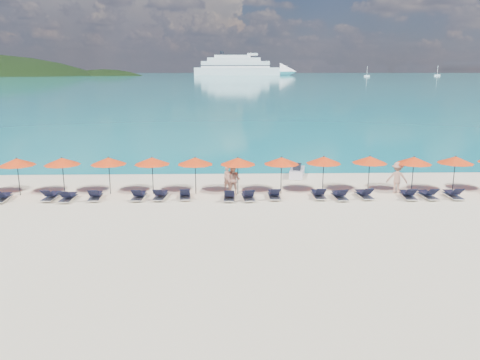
{
  "coord_description": "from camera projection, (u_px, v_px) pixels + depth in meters",
  "views": [
    {
      "loc": [
        -0.66,
        -22.68,
        7.28
      ],
      "look_at": [
        0.0,
        3.0,
        1.2
      ],
      "focal_mm": 35.0,
      "sensor_mm": 36.0,
      "label": 1
    }
  ],
  "objects": [
    {
      "name": "umbrella_10",
      "position": [
        414.0,
        160.0,
        27.8
      ],
      "size": [
        2.1,
        2.1,
        2.28
      ],
      "color": "black",
      "rests_on": "ground"
    },
    {
      "name": "lounger_16",
      "position": [
        428.0,
        195.0,
        27.03
      ],
      "size": [
        0.73,
        1.74,
        0.66
      ],
      "rotation": [
        0.0,
        0.0,
        0.07
      ],
      "color": "silver",
      "rests_on": "ground"
    },
    {
      "name": "lounger_8",
      "position": [
        185.0,
        195.0,
        26.99
      ],
      "size": [
        0.79,
        1.75,
        0.66
      ],
      "rotation": [
        0.0,
        0.0,
        0.1
      ],
      "color": "silver",
      "rests_on": "ground"
    },
    {
      "name": "lounger_17",
      "position": [
        453.0,
        194.0,
        27.09
      ],
      "size": [
        0.67,
        1.72,
        0.66
      ],
      "rotation": [
        0.0,
        0.0,
        -0.03
      ],
      "color": "silver",
      "rests_on": "ground"
    },
    {
      "name": "lounger_4",
      "position": [
        68.0,
        197.0,
        26.53
      ],
      "size": [
        0.64,
        1.71,
        0.66
      ],
      "rotation": [
        0.0,
        0.0,
        -0.01
      ],
      "color": "silver",
      "rests_on": "ground"
    },
    {
      "name": "lounger_12",
      "position": [
        319.0,
        194.0,
        27.11
      ],
      "size": [
        0.66,
        1.71,
        0.66
      ],
      "rotation": [
        0.0,
        0.0,
        0.02
      ],
      "color": "silver",
      "rests_on": "ground"
    },
    {
      "name": "umbrella_1",
      "position": [
        17.0,
        162.0,
        27.32
      ],
      "size": [
        2.1,
        2.1,
        2.28
      ],
      "color": "black",
      "rests_on": "ground"
    },
    {
      "name": "beachgoer_c",
      "position": [
        397.0,
        178.0,
        28.09
      ],
      "size": [
        1.33,
        0.91,
        1.89
      ],
      "primitive_type": "imported",
      "rotation": [
        0.0,
        0.0,
        2.83
      ],
      "color": "tan",
      "rests_on": "ground"
    },
    {
      "name": "lounger_7",
      "position": [
        161.0,
        195.0,
        26.91
      ],
      "size": [
        0.76,
        1.75,
        0.66
      ],
      "rotation": [
        0.0,
        0.0,
        -0.08
      ],
      "color": "silver",
      "rests_on": "ground"
    },
    {
      "name": "lounger_9",
      "position": [
        229.0,
        196.0,
        26.71
      ],
      "size": [
        0.66,
        1.71,
        0.66
      ],
      "rotation": [
        0.0,
        0.0,
        -0.02
      ],
      "color": "silver",
      "rests_on": "ground"
    },
    {
      "name": "lounger_15",
      "position": [
        408.0,
        195.0,
        27.01
      ],
      "size": [
        0.79,
        1.75,
        0.66
      ],
      "rotation": [
        0.0,
        0.0,
        -0.1
      ],
      "color": "silver",
      "rests_on": "ground"
    },
    {
      "name": "lounger_10",
      "position": [
        248.0,
        196.0,
        26.75
      ],
      "size": [
        0.75,
        1.74,
        0.66
      ],
      "rotation": [
        0.0,
        0.0,
        0.08
      ],
      "color": "silver",
      "rests_on": "ground"
    },
    {
      "name": "lounger_14",
      "position": [
        364.0,
        194.0,
        27.13
      ],
      "size": [
        0.77,
        1.75,
        0.66
      ],
      "rotation": [
        0.0,
        0.0,
        0.09
      ],
      "color": "silver",
      "rests_on": "ground"
    },
    {
      "name": "umbrella_8",
      "position": [
        324.0,
        160.0,
        27.89
      ],
      "size": [
        2.1,
        2.1,
        2.28
      ],
      "color": "black",
      "rests_on": "ground"
    },
    {
      "name": "jetski",
      "position": [
        297.0,
        172.0,
        32.49
      ],
      "size": [
        1.39,
        2.52,
        0.85
      ],
      "rotation": [
        0.0,
        0.0,
        -0.22
      ],
      "color": "silver",
      "rests_on": "ground"
    },
    {
      "name": "sailboat_far",
      "position": [
        437.0,
        75.0,
        532.88
      ],
      "size": [
        6.5,
        2.17,
        11.91
      ],
      "color": "white",
      "rests_on": "ground"
    },
    {
      "name": "lounger_13",
      "position": [
        340.0,
        195.0,
        26.88
      ],
      "size": [
        0.71,
        1.73,
        0.66
      ],
      "rotation": [
        0.0,
        0.0,
        0.05
      ],
      "color": "silver",
      "rests_on": "ground"
    },
    {
      "name": "umbrella_7",
      "position": [
        281.0,
        161.0,
        27.69
      ],
      "size": [
        2.1,
        2.1,
        2.28
      ],
      "color": "black",
      "rests_on": "ground"
    },
    {
      "name": "lounger_3",
      "position": [
        51.0,
        196.0,
        26.76
      ],
      "size": [
        0.71,
        1.73,
        0.66
      ],
      "rotation": [
        0.0,
        0.0,
        -0.05
      ],
      "color": "silver",
      "rests_on": "ground"
    },
    {
      "name": "umbrella_4",
      "position": [
        152.0,
        161.0,
        27.62
      ],
      "size": [
        2.1,
        2.1,
        2.28
      ],
      "color": "black",
      "rests_on": "ground"
    },
    {
      "name": "lounger_2",
      "position": [
        2.0,
        197.0,
        26.48
      ],
      "size": [
        0.76,
        1.75,
        0.66
      ],
      "rotation": [
        0.0,
        0.0,
        0.08
      ],
      "color": "silver",
      "rests_on": "ground"
    },
    {
      "name": "sailboat_near",
      "position": [
        367.0,
        76.0,
        491.94
      ],
      "size": [
        5.82,
        1.94,
        10.67
      ],
      "color": "white",
      "rests_on": "ground"
    },
    {
      "name": "beachgoer_b",
      "position": [
        233.0,
        180.0,
        27.68
      ],
      "size": [
        1.01,
        0.81,
        1.82
      ],
      "primitive_type": "imported",
      "rotation": [
        0.0,
        0.0,
        -0.39
      ],
      "color": "tan",
      "rests_on": "ground"
    },
    {
      "name": "umbrella_2",
      "position": [
        62.0,
        161.0,
        27.49
      ],
      "size": [
        2.1,
        2.1,
        2.28
      ],
      "color": "black",
      "rests_on": "ground"
    },
    {
      "name": "sea",
      "position": [
        228.0,
        75.0,
        665.79
      ],
      "size": [
        1600.0,
        1300.0,
        0.01
      ],
      "primitive_type": "cube",
      "color": "#1FA9B2",
      "rests_on": "ground"
    },
    {
      "name": "umbrella_9",
      "position": [
        370.0,
        160.0,
        28.0
      ],
      "size": [
        2.1,
        2.1,
        2.28
      ],
      "color": "black",
      "rests_on": "ground"
    },
    {
      "name": "headland_small",
      "position": [
        106.0,
        105.0,
        572.8
      ],
      "size": [
        162.0,
        126.0,
        85.5
      ],
      "color": "black",
      "rests_on": "ground"
    },
    {
      "name": "beachgoer_a",
      "position": [
        227.0,
        178.0,
        28.78
      ],
      "size": [
        0.66,
        0.59,
        1.5
      ],
      "primitive_type": "imported",
      "rotation": [
        0.0,
        0.0,
        0.53
      ],
      "color": "tan",
      "rests_on": "ground"
    },
    {
      "name": "umbrella_6",
      "position": [
        238.0,
        161.0,
        27.57
      ],
      "size": [
        2.1,
        2.1,
        2.28
      ],
      "color": "black",
      "rests_on": "ground"
    },
    {
      "name": "lounger_5",
      "position": [
        95.0,
        196.0,
        26.78
      ],
      "size": [
        0.77,
        1.75,
        0.66
      ],
      "rotation": [
        0.0,
        0.0,
        0.09
      ],
      "color": "silver",
      "rests_on": "ground"
    },
    {
      "name": "umbrella_5",
      "position": [
        195.0,
        161.0,
        27.61
      ],
      "size": [
        2.1,
        2.1,
        2.28
      ],
      "color": "black",
      "rests_on": "ground"
    },
    {
      "name": "ground",
      "position": [
        242.0,
        217.0,
        23.76
      ],
      "size": [
        1400.0,
        1400.0,
        0.0
      ],
      "primitive_type": "plane",
      "color": "beige"
    },
    {
      "name": "lounger_11",
      "position": [
        274.0,
        195.0,
        27.03
      ],
      "size": [
        0.63,
        1.7,
        0.66
      ],
      "rotation": [
        0.0,
        0.0,
        0.01
      ],
      "color": "silver",
      "rests_on": "ground"
    },
    {
      "name": "lounger_6",
      "position": [
        139.0,
        195.0,
        26.83
      ],
      "size": [
        0.69,
        1.72,
        0.66
      ],
      "rotation": [
        0.0,
        0.0,
        -0.04
      ],
      "color": "silver",
      "rests_on": "ground"
    },
    {
      "name": "umbrella_11",
      "position": [
        456.0,
        160.0,
        27.93
      ],
      "size": [
        2.1,
        2.1,
        2.28
      ],
      "color": "black",
      "rests_on": "ground"
    },
    {
      "name": "cruise_ship",
      "position": [
        246.0,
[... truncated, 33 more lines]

